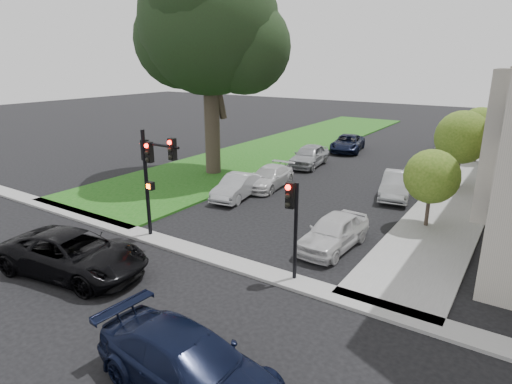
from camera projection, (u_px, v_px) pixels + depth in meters
The scene contains 20 objects.
ground at pixel (179, 279), 15.34m from camera, with size 140.00×140.00×0.00m, color black.
grass_strip at pixel (289, 145), 39.19m from camera, with size 8.00×44.00×0.12m, color #0F470C.
sidewalk_right at pixel (479, 168), 30.88m from camera, with size 3.50×44.00×0.12m, color gray.
sidewalk_cross at pixel (214, 257), 16.92m from camera, with size 60.00×1.00×0.12m, color gray.
eucalyptus at pixel (208, 25), 26.81m from camera, with size 9.99×9.07×14.16m.
small_tree_a at pixel (432, 177), 19.38m from camera, with size 2.49×2.49×3.73m.
small_tree_b at pixel (462, 137), 25.35m from camera, with size 3.16×3.16×4.74m.
small_tree_c at pixel (480, 126), 31.93m from camera, with size 2.82×2.82×4.23m.
traffic_signal_main at pixel (152, 165), 17.95m from camera, with size 2.33×0.60×4.78m.
traffic_signal_secondary at pixel (293, 213), 14.57m from camera, with size 0.48×0.38×3.64m.
car_cross_near at pixel (74, 254), 15.55m from camera, with size 2.61×5.66×1.57m, color black.
car_cross_far at pixel (189, 365), 9.94m from camera, with size 2.10×5.17×1.50m, color black.
car_parked_0 at pixel (334, 232), 17.71m from camera, with size 1.70×4.24×1.44m, color silver.
car_parked_1 at pixel (397, 185), 24.36m from camera, with size 1.53×4.39×1.45m, color #999BA0.
car_parked_2 at pixel (419, 172), 27.51m from camera, with size 2.14×4.65×1.29m, color #3F4247.
car_parked_4 at pixel (452, 140), 38.30m from camera, with size 1.89×4.65×1.35m, color #999BA0.
car_parked_5 at pixel (237, 187), 24.21m from camera, with size 1.42×4.08×1.34m, color #999BA0.
car_parked_6 at pixel (269, 177), 26.23m from camera, with size 1.82×4.49×1.30m, color silver.
car_parked_7 at pixel (309, 156), 31.53m from camera, with size 1.88×4.67×1.59m, color #999BA0.
car_parked_8 at pixel (348, 143), 36.74m from camera, with size 2.33×5.06×1.41m, color black.
Camera 1 is at (9.89, -9.92, 7.53)m, focal length 30.00 mm.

